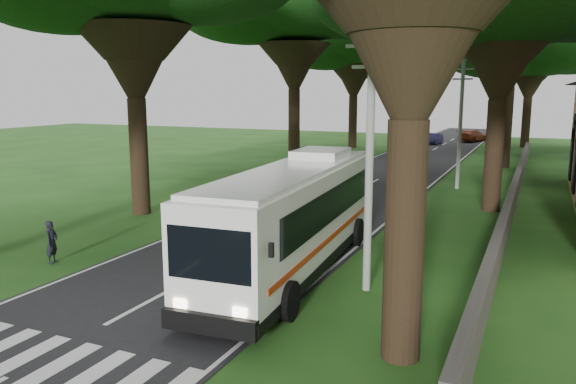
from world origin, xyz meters
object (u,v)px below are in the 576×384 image
pole_mid (460,122)px  distant_car_b (434,139)px  coach_bus (295,216)px  pedestrian (52,242)px  distant_car_c (472,135)px  pole_far (489,111)px  pole_near (370,156)px

pole_mid → distant_car_b: size_ratio=2.18×
coach_bus → pedestrian: 8.81m
distant_car_c → pedestrian: 57.33m
coach_bus → pedestrian: bearing=-165.3°
pole_mid → pedestrian: bearing=-116.8°
coach_bus → distant_car_b: size_ratio=3.36×
distant_car_c → pedestrian: size_ratio=3.19×
pole_far → coach_bus: (-2.80, -39.16, -2.25)m
distant_car_b → distant_car_c: 6.25m
pole_mid → coach_bus: size_ratio=0.65×
pole_mid → coach_bus: pole_mid is taller
pole_far → distant_car_c: bearing=101.5°
distant_car_c → pole_near: bearing=112.2°
distant_car_c → pedestrian: pedestrian is taller
pole_mid → pedestrian: pole_mid is taller
pole_mid → pole_far: 20.00m
pole_far → pedestrian: bearing=-104.8°
pole_mid → distant_car_c: (-3.02, 34.79, -3.43)m
coach_bus → pedestrian: (-8.27, -2.81, -1.16)m
pole_mid → pole_far: same height
distant_car_b → pedestrian: (-4.47, -51.65, 0.14)m
pole_near → distant_car_b: pole_near is taller
distant_car_b → pedestrian: pedestrian is taller
pole_far → coach_bus: pole_far is taller
pole_mid → distant_car_c: 35.09m
pole_near → pedestrian: bearing=-169.9°
pedestrian → coach_bus: bearing=-86.7°
distant_car_b → distant_car_c: (3.59, 5.11, 0.11)m
pole_mid → distant_car_b: (-6.61, 29.68, -3.54)m
pole_near → pole_far: size_ratio=1.00×
pole_far → coach_bus: bearing=-94.1°
pole_near → pole_mid: (0.00, 20.00, 0.00)m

